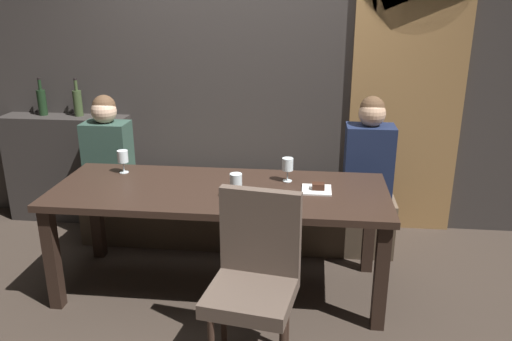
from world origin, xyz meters
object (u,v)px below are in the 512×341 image
(wine_glass_near_left, at_px, (288,165))
(dessert_plate, at_px, (317,188))
(banquette_bench, at_px, (236,216))
(diner_redhead, at_px, (107,144))
(wine_glass_end_left, at_px, (123,157))
(wine_bottle_dark_red, at_px, (42,101))
(wine_glass_near_right, at_px, (236,182))
(chair_near_side, at_px, (255,271))
(dining_table, at_px, (220,201))
(diner_bearded, at_px, (369,151))
(wine_bottle_pale_label, at_px, (78,102))

(wine_glass_near_left, relative_size, dessert_plate, 0.86)
(banquette_bench, xyz_separation_m, diner_redhead, (-1.05, 0.02, 0.58))
(diner_redhead, distance_m, wine_glass_end_left, 0.58)
(diner_redhead, height_order, wine_bottle_dark_red, wine_bottle_dark_red)
(wine_bottle_dark_red, xyz_separation_m, wine_glass_near_right, (1.88, -1.23, -0.22))
(banquette_bench, height_order, dessert_plate, dessert_plate)
(dessert_plate, bearing_deg, wine_bottle_dark_red, 156.61)
(banquette_bench, distance_m, chair_near_side, 1.49)
(dining_table, distance_m, diner_bearded, 1.24)
(dessert_plate, bearing_deg, wine_glass_end_left, 171.43)
(wine_glass_end_left, xyz_separation_m, dessert_plate, (1.37, -0.21, -0.10))
(wine_glass_near_right, bearing_deg, diner_redhead, 143.23)
(chair_near_side, relative_size, wine_glass_near_right, 5.98)
(dining_table, distance_m, wine_glass_near_right, 0.29)
(banquette_bench, height_order, diner_bearded, diner_bearded)
(wine_bottle_dark_red, xyz_separation_m, dessert_plate, (2.38, -1.03, -0.32))
(diner_redhead, height_order, diner_bearded, diner_bearded)
(banquette_bench, bearing_deg, diner_bearded, -1.61)
(wine_glass_near_right, bearing_deg, wine_glass_near_left, 49.54)
(chair_near_side, bearing_deg, dessert_plate, 66.80)
(chair_near_side, height_order, wine_glass_end_left, chair_near_side)
(wine_bottle_dark_red, bearing_deg, dessert_plate, -23.39)
(diner_redhead, height_order, dessert_plate, diner_redhead)
(chair_near_side, relative_size, wine_glass_near_left, 5.98)
(wine_bottle_dark_red, distance_m, dessert_plate, 2.62)
(dining_table, xyz_separation_m, banquette_bench, (0.00, 0.70, -0.42))
(diner_redhead, bearing_deg, wine_glass_end_left, -57.03)
(banquette_bench, relative_size, diner_redhead, 3.32)
(wine_glass_near_left, bearing_deg, chair_near_side, -97.56)
(wine_bottle_pale_label, height_order, wine_glass_near_left, wine_bottle_pale_label)
(dining_table, relative_size, wine_glass_end_left, 13.41)
(banquette_bench, relative_size, diner_bearded, 3.14)
(diner_redhead, height_order, wine_bottle_pale_label, wine_bottle_pale_label)
(dining_table, relative_size, dessert_plate, 11.58)
(diner_redhead, distance_m, dessert_plate, 1.82)
(banquette_bench, relative_size, wine_bottle_dark_red, 7.67)
(wine_bottle_dark_red, bearing_deg, diner_bearded, -8.04)
(dining_table, bearing_deg, wine_bottle_pale_label, 143.15)
(wine_bottle_dark_red, bearing_deg, chair_near_side, -40.88)
(diner_bearded, bearing_deg, dining_table, -146.86)
(banquette_bench, xyz_separation_m, chair_near_side, (0.31, -1.42, 0.33))
(wine_bottle_dark_red, relative_size, wine_glass_end_left, 1.99)
(chair_near_side, distance_m, wine_bottle_pale_label, 2.55)
(banquette_bench, relative_size, wine_glass_end_left, 15.24)
(diner_bearded, distance_m, wine_glass_end_left, 1.82)
(wine_glass_near_right, bearing_deg, diner_bearded, 43.09)
(wine_bottle_dark_red, relative_size, wine_bottle_pale_label, 1.00)
(wine_bottle_dark_red, distance_m, wine_glass_near_left, 2.36)
(dining_table, distance_m, wine_glass_end_left, 0.80)
(wine_bottle_pale_label, bearing_deg, wine_glass_near_right, -38.30)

